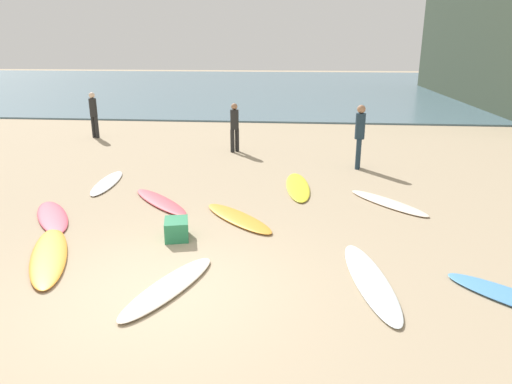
# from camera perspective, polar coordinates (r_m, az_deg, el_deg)

# --- Properties ---
(ground_plane) EXTENTS (120.00, 120.00, 0.00)m
(ground_plane) POSITION_cam_1_polar(r_m,az_deg,el_deg) (7.21, -11.82, -11.87)
(ground_plane) COLOR tan
(ocean_water) EXTENTS (120.00, 40.00, 0.08)m
(ocean_water) POSITION_cam_1_polar(r_m,az_deg,el_deg) (41.70, 2.80, 12.91)
(ocean_water) COLOR slate
(ocean_water) RESTS_ON ground_plane
(surfboard_0) EXTENTS (1.93, 2.05, 0.08)m
(surfboard_0) POSITION_cam_1_polar(r_m,az_deg,el_deg) (10.95, -11.66, -1.14)
(surfboard_0) COLOR #E44D5A
(surfboard_0) RESTS_ON ground_plane
(surfboard_1) EXTENTS (1.63, 2.57, 0.08)m
(surfboard_1) POSITION_cam_1_polar(r_m,az_deg,el_deg) (8.81, -24.03, -7.11)
(surfboard_1) COLOR orange
(surfboard_1) RESTS_ON ground_plane
(surfboard_2) EXTENTS (0.77, 2.57, 0.07)m
(surfboard_2) POSITION_cam_1_polar(r_m,az_deg,el_deg) (11.91, 5.13, 0.67)
(surfboard_2) COLOR yellow
(surfboard_2) RESTS_ON ground_plane
(surfboard_3) EXTENTS (0.88, 2.64, 0.07)m
(surfboard_3) POSITION_cam_1_polar(r_m,az_deg,el_deg) (7.51, 13.83, -10.43)
(surfboard_3) COLOR silver
(surfboard_3) RESTS_ON ground_plane
(surfboard_4) EXTENTS (0.72, 2.32, 0.07)m
(surfboard_4) POSITION_cam_1_polar(r_m,az_deg,el_deg) (12.82, -17.77, 1.10)
(surfboard_4) COLOR white
(surfboard_4) RESTS_ON ground_plane
(surfboard_6) EXTENTS (1.79, 2.05, 0.07)m
(surfboard_6) POSITION_cam_1_polar(r_m,az_deg,el_deg) (11.09, 15.84, -1.26)
(surfboard_6) COLOR #F3DEC7
(surfboard_6) RESTS_ON ground_plane
(surfboard_7) EXTENTS (1.26, 2.20, 0.08)m
(surfboard_7) POSITION_cam_1_polar(r_m,az_deg,el_deg) (7.23, -10.63, -11.34)
(surfboard_7) COLOR silver
(surfboard_7) RESTS_ON ground_plane
(surfboard_8) EXTENTS (1.68, 2.12, 0.07)m
(surfboard_8) POSITION_cam_1_polar(r_m,az_deg,el_deg) (10.73, -23.68, -2.75)
(surfboard_8) COLOR #DB4357
(surfboard_8) RESTS_ON ground_plane
(surfboard_9) EXTENTS (1.88, 2.00, 0.08)m
(surfboard_9) POSITION_cam_1_polar(r_m,az_deg,el_deg) (9.74, -2.22, -3.19)
(surfboard_9) COLOR orange
(surfboard_9) RESTS_ON ground_plane
(beachgoer_near) EXTENTS (0.32, 0.34, 1.86)m
(beachgoer_near) POSITION_cam_1_polar(r_m,az_deg,el_deg) (13.86, 12.59, 7.06)
(beachgoer_near) COLOR #1E3342
(beachgoer_near) RESTS_ON ground_plane
(beachgoer_mid) EXTENTS (0.38, 0.38, 1.75)m
(beachgoer_mid) POSITION_cam_1_polar(r_m,az_deg,el_deg) (19.24, -19.28, 9.17)
(beachgoer_mid) COLOR black
(beachgoer_mid) RESTS_ON ground_plane
(beachgoer_far) EXTENTS (0.40, 0.40, 1.63)m
(beachgoer_far) POSITION_cam_1_polar(r_m,az_deg,el_deg) (15.75, -2.64, 8.17)
(beachgoer_far) COLOR black
(beachgoer_far) RESTS_ON ground_plane
(beach_cooler) EXTENTS (0.56, 0.65, 0.37)m
(beach_cooler) POSITION_cam_1_polar(r_m,az_deg,el_deg) (8.90, -9.71, -4.51)
(beach_cooler) COLOR #287F51
(beach_cooler) RESTS_ON ground_plane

